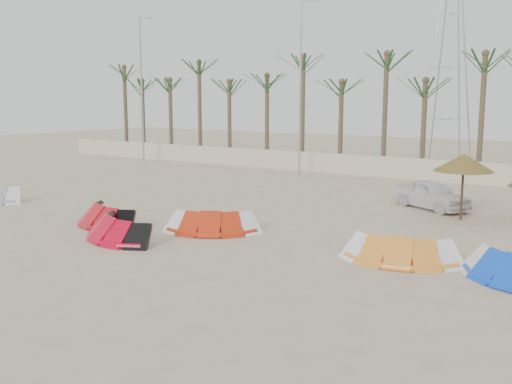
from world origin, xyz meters
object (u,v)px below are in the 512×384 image
Objects in this scene: parasol_left at (464,163)px; car at (431,194)px; kite_orange at (404,247)px; kite_red_right at (217,220)px; kite_red_left at (112,214)px; kite_red_mid at (125,226)px.

parasol_left is 3.01m from car.
car reaches higher than kite_orange.
kite_red_right and kite_orange have the same top height.
kite_red_right is 7.11m from kite_orange.
kite_red_left is 0.97× the size of kite_red_mid.
kite_red_left is 13.87m from car.
kite_red_left is 1.38× the size of parasol_left.
parasol_left is at bearing 37.04° from kite_red_left.
kite_red_right is (2.05, 2.65, -0.00)m from kite_red_mid.
kite_red_mid and kite_red_right have the same top height.
kite_red_right is 10.29m from car.
kite_red_mid is at bearing -31.71° from kite_red_left.
kite_orange is 7.28m from parasol_left.
kite_red_mid is 13.42m from parasol_left.
parasol_left is (11.16, 8.42, 1.92)m from kite_red_left.
kite_red_mid is at bearing 177.15° from car.
kite_red_left is at bearing 148.29° from kite_red_mid.
kite_orange is 8.99m from car.
kite_red_right is at bearing -134.66° from parasol_left.
car is (9.40, 10.19, 0.23)m from kite_red_left.
kite_red_mid is 1.04× the size of kite_orange.
kite_red_mid is 13.62m from car.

